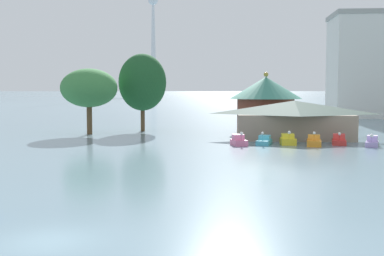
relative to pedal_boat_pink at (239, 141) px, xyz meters
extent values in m
plane|color=slate|center=(-8.49, -37.11, -0.50)|extent=(2000.00, 2000.00, 0.00)
cube|color=pink|center=(0.02, -0.05, -0.18)|extent=(2.02, 2.64, 0.65)
cube|color=pink|center=(-0.07, 0.23, 0.44)|extent=(1.45, 1.35, 0.59)
cylinder|color=pink|center=(0.28, -0.94, 0.45)|extent=(0.14, 0.14, 0.61)
sphere|color=white|center=(0.28, -0.94, 0.94)|extent=(0.37, 0.37, 0.37)
cube|color=#4CB7CC|center=(2.91, 1.08, -0.22)|extent=(2.07, 3.22, 0.56)
cube|color=#5DCDE2|center=(3.00, 1.44, 0.31)|extent=(1.50, 1.58, 0.50)
cylinder|color=#4CB7CC|center=(2.65, -0.08, 0.41)|extent=(0.14, 0.14, 0.71)
sphere|color=white|center=(2.65, -0.08, 0.92)|extent=(0.31, 0.31, 0.31)
cube|color=yellow|center=(5.65, 1.21, -0.13)|extent=(1.73, 2.37, 0.74)
cube|color=yellow|center=(5.64, 1.50, 0.49)|extent=(1.44, 1.09, 0.52)
cylinder|color=yellow|center=(5.68, 0.28, 0.52)|extent=(0.14, 0.14, 0.56)
sphere|color=white|center=(5.68, 0.28, 0.99)|extent=(0.38, 0.38, 0.38)
cube|color=orange|center=(8.39, 0.06, -0.15)|extent=(1.89, 2.93, 0.70)
cube|color=gold|center=(8.43, 0.40, 0.47)|extent=(1.46, 1.40, 0.55)
cylinder|color=orange|center=(8.24, -1.03, 0.55)|extent=(0.14, 0.14, 0.71)
sphere|color=white|center=(8.24, -1.03, 1.05)|extent=(0.29, 0.29, 0.29)
cube|color=red|center=(11.49, 1.73, -0.22)|extent=(1.93, 2.86, 0.56)
cube|color=#E8423C|center=(11.54, 2.06, 0.39)|extent=(1.47, 1.39, 0.66)
cylinder|color=red|center=(11.32, 0.68, 0.36)|extent=(0.14, 0.14, 0.61)
sphere|color=white|center=(11.32, 0.68, 0.82)|extent=(0.31, 0.31, 0.31)
cube|color=#B299D8|center=(14.76, 0.08, -0.22)|extent=(2.04, 2.82, 0.57)
cube|color=#C8ADF0|center=(14.86, 0.38, 0.39)|extent=(1.41, 1.43, 0.65)
cylinder|color=#B299D8|center=(14.44, -0.88, 0.34)|extent=(0.14, 0.14, 0.55)
sphere|color=white|center=(14.44, -0.88, 0.80)|extent=(0.38, 0.38, 0.38)
cube|color=gray|center=(7.13, 8.04, 1.09)|extent=(14.28, 7.47, 3.18)
pyramid|color=#42564C|center=(7.13, 8.04, 3.53)|extent=(15.42, 8.59, 1.70)
cylinder|color=brown|center=(4.17, 17.94, 1.96)|extent=(8.33, 8.33, 4.92)
cone|color=#387F6B|center=(4.17, 17.94, 6.01)|extent=(10.54, 10.54, 3.19)
sphere|color=#B7993D|center=(4.17, 17.94, 7.96)|extent=(0.70, 0.70, 0.70)
cylinder|color=brown|center=(-20.67, 12.41, 1.39)|extent=(0.75, 0.75, 3.80)
ellipsoid|color=#3D7F42|center=(-20.67, 12.41, 5.99)|extent=(7.89, 7.89, 5.39)
cylinder|color=brown|center=(-14.14, 18.20, 1.04)|extent=(0.63, 0.63, 3.09)
ellipsoid|color=#1E5128|center=(-14.14, 18.20, 6.84)|extent=(7.12, 7.12, 8.49)
cone|color=silver|center=(-68.10, 382.49, 66.06)|extent=(5.33, 5.33, 133.13)
sphere|color=silver|center=(-68.10, 382.49, 80.97)|extent=(8.70, 8.70, 8.70)
camera|label=1|loc=(-0.85, -57.90, 6.00)|focal=48.01mm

